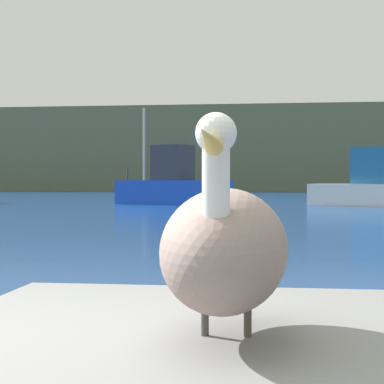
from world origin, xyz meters
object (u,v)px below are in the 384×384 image
pelican (225,248)px  mooring_buoy (187,221)px  fishing_boat_blue (173,185)px  fishing_boat_white (383,188)px

pelican → mooring_buoy: size_ratio=1.80×
pelican → fishing_boat_blue: fishing_boat_blue is taller
pelican → fishing_boat_blue: bearing=-170.3°
fishing_boat_blue → fishing_boat_white: bearing=-161.7°
fishing_boat_white → mooring_buoy: (-6.80, -18.16, -0.53)m
fishing_boat_blue → mooring_buoy: 19.47m
fishing_boat_blue → mooring_buoy: (3.38, -19.16, -0.65)m
fishing_boat_white → mooring_buoy: size_ratio=10.54×
fishing_boat_white → fishing_boat_blue: (-10.18, 1.00, 0.11)m
fishing_boat_blue → mooring_buoy: fishing_boat_blue is taller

